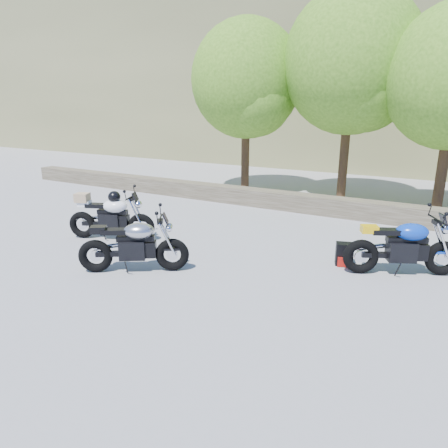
{
  "coord_description": "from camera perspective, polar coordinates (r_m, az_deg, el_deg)",
  "views": [
    {
      "loc": [
        3.84,
        -5.34,
        2.88
      ],
      "look_at": [
        0.2,
        1.0,
        0.75
      ],
      "focal_mm": 32.0,
      "sensor_mm": 36.0,
      "label": 1
    }
  ],
  "objects": [
    {
      "name": "blue_bike",
      "position": [
        7.76,
        24.29,
        -3.07
      ],
      "size": [
        1.92,
        1.06,
        1.04
      ],
      "rotation": [
        0.0,
        0.0,
        0.46
      ],
      "color": "black",
      "rests_on": "ground"
    },
    {
      "name": "silver_bike",
      "position": [
        7.38,
        -12.7,
        -3.07
      ],
      "size": [
        1.76,
        1.21,
        1.0
      ],
      "rotation": [
        0.0,
        0.0,
        0.57
      ],
      "color": "black",
      "rests_on": "ground"
    },
    {
      "name": "white_bike",
      "position": [
        9.33,
        -15.92,
        1.14
      ],
      "size": [
        1.92,
        0.94,
        1.12
      ],
      "rotation": [
        0.0,
        0.0,
        0.39
      ],
      "color": "black",
      "rests_on": "ground"
    },
    {
      "name": "tree_decid_left",
      "position": [
        13.96,
        3.5,
        19.33
      ],
      "size": [
        3.67,
        3.67,
        5.62
      ],
      "color": "#382314",
      "rests_on": "ground"
    },
    {
      "name": "stone_wall",
      "position": [
        11.79,
        10.1,
        3.12
      ],
      "size": [
        22.0,
        0.55,
        0.5
      ],
      "primitive_type": "cube",
      "color": "#453D2E",
      "rests_on": "ground"
    },
    {
      "name": "ground",
      "position": [
        7.18,
        -5.41,
        -7.49
      ],
      "size": [
        90.0,
        90.0,
        0.0
      ],
      "primitive_type": "plane",
      "color": "gray",
      "rests_on": "ground"
    },
    {
      "name": "backpack",
      "position": [
        7.92,
        16.8,
        -4.19
      ],
      "size": [
        0.37,
        0.35,
        0.43
      ],
      "rotation": [
        0.0,
        0.0,
        0.32
      ],
      "color": "black",
      "rests_on": "ground"
    },
    {
      "name": "tree_decid_mid",
      "position": [
        13.25,
        18.14,
        20.53
      ],
      "size": [
        4.08,
        4.08,
        6.24
      ],
      "color": "#382314",
      "rests_on": "ground"
    }
  ]
}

